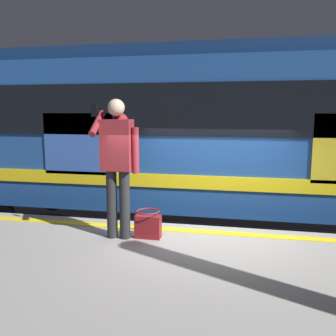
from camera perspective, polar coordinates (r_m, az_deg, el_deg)
The scene contains 7 objects.
ground_plane at distance 5.97m, azimuth 6.44°, elevation -19.14°, with size 24.98×24.98×0.00m, color #4C4742.
safety_line at distance 5.25m, azimuth 6.34°, elevation -9.91°, with size 13.83×0.16×0.01m, color yellow.
track_rail_near at distance 7.39m, azimuth 7.65°, elevation -12.75°, with size 18.35×0.08×0.16m, color slate.
track_rail_far at distance 8.74m, azimuth 8.35°, elevation -9.30°, with size 18.35×0.08×0.16m, color slate.
train_carriage at distance 7.60m, azimuth 7.26°, elevation 6.16°, with size 13.49×2.80×3.81m.
passenger at distance 4.81m, azimuth -7.88°, elevation 1.69°, with size 0.57×0.55×1.85m.
handbag at distance 4.96m, azimuth -3.14°, elevation -8.90°, with size 0.35×0.31×0.38m.
Camera 1 is at (-0.45, 5.25, 2.80)m, focal length 39.00 mm.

